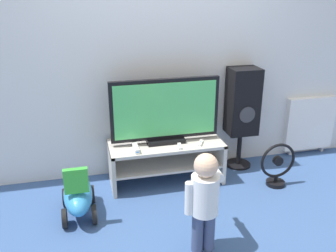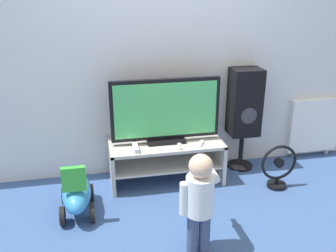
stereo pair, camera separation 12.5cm
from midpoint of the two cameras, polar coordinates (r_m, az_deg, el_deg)
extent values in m
plane|color=#38568C|center=(3.75, -0.44, -9.96)|extent=(16.00, 16.00, 0.00)
cube|color=silver|center=(3.81, -2.48, 11.51)|extent=(10.00, 0.06, 2.60)
cube|color=beige|center=(3.76, -1.30, -2.74)|extent=(1.14, 0.48, 0.03)
cube|color=beige|center=(3.86, -1.27, -5.73)|extent=(1.10, 0.44, 0.02)
cube|color=beige|center=(3.78, -9.51, -6.27)|extent=(0.04, 0.48, 0.43)
cube|color=beige|center=(3.99, 6.50, -4.56)|extent=(0.04, 0.48, 0.43)
cube|color=black|center=(3.77, -1.38, -2.11)|extent=(0.38, 0.20, 0.04)
cube|color=black|center=(3.65, -1.43, 2.57)|extent=(1.08, 0.05, 0.61)
cube|color=#4CBF66|center=(3.63, -1.33, 2.43)|extent=(1.01, 0.01, 0.54)
cube|color=white|center=(3.60, -5.91, -3.39)|extent=(0.04, 0.20, 0.04)
cube|color=#3F8CE5|center=(3.51, -5.68, -4.05)|extent=(0.03, 0.00, 0.01)
cube|color=white|center=(3.73, 4.03, -2.60)|extent=(0.09, 0.13, 0.02)
cylinder|color=#337FD8|center=(3.72, 4.04, -2.42)|extent=(0.01, 0.01, 0.00)
cube|color=white|center=(3.64, 0.82, -3.11)|extent=(0.05, 0.13, 0.02)
cylinder|color=#337FD8|center=(3.64, 0.82, -2.93)|extent=(0.01, 0.01, 0.00)
cylinder|color=#3F4C72|center=(2.94, 3.25, -15.84)|extent=(0.09, 0.09, 0.33)
cylinder|color=#3F4C72|center=(2.96, 5.04, -15.55)|extent=(0.09, 0.09, 0.33)
cylinder|color=white|center=(2.77, 4.32, -10.42)|extent=(0.21, 0.21, 0.30)
sphere|color=beige|center=(2.66, 4.46, -6.02)|extent=(0.18, 0.18, 0.18)
cylinder|color=white|center=(2.75, 1.91, -10.97)|extent=(0.06, 0.06, 0.25)
cylinder|color=white|center=(2.86, 5.89, -6.83)|extent=(0.06, 0.25, 0.06)
sphere|color=beige|center=(2.96, 5.07, -5.71)|extent=(0.08, 0.08, 0.08)
cube|color=white|center=(3.00, 4.83, -5.38)|extent=(0.03, 0.13, 0.02)
cylinder|color=black|center=(4.31, 9.79, -5.75)|extent=(0.28, 0.28, 0.02)
cylinder|color=black|center=(4.23, 9.95, -3.47)|extent=(0.05, 0.05, 0.40)
cube|color=black|center=(4.03, 10.44, 3.72)|extent=(0.31, 0.26, 0.71)
cylinder|color=#38383D|center=(3.95, 11.11, 1.67)|extent=(0.17, 0.01, 0.17)
cylinder|color=black|center=(3.99, 15.17, -8.38)|extent=(0.19, 0.19, 0.04)
cylinder|color=black|center=(3.96, 15.24, -7.75)|extent=(0.04, 0.04, 0.06)
torus|color=black|center=(3.87, 15.52, -5.12)|extent=(0.37, 0.03, 0.37)
cylinder|color=black|center=(3.87, 15.52, -5.12)|extent=(0.10, 0.05, 0.10)
ellipsoid|color=#338CD1|center=(3.43, -14.59, -10.01)|extent=(0.25, 0.61, 0.24)
cube|color=green|center=(3.17, -14.95, -8.06)|extent=(0.20, 0.05, 0.21)
cylinder|color=black|center=(3.64, -16.39, -10.41)|extent=(0.04, 0.17, 0.17)
cylinder|color=black|center=(3.63, -12.47, -10.10)|extent=(0.04, 0.17, 0.17)
cylinder|color=black|center=(3.35, -16.54, -13.37)|extent=(0.04, 0.17, 0.17)
cylinder|color=black|center=(3.34, -12.24, -13.04)|extent=(0.04, 0.17, 0.17)
cube|color=white|center=(4.68, 20.05, 0.37)|extent=(0.61, 0.08, 0.63)
cube|color=silver|center=(4.70, 17.33, -3.81)|extent=(0.03, 0.05, 0.06)
cube|color=silver|center=(4.92, 21.64, -3.21)|extent=(0.03, 0.05, 0.06)
camera|label=1|loc=(0.06, -91.00, -0.38)|focal=40.00mm
camera|label=2|loc=(0.06, 89.00, 0.38)|focal=40.00mm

